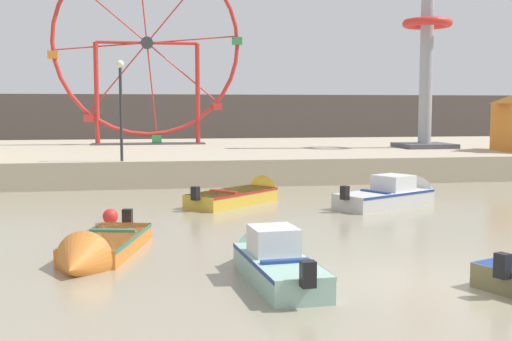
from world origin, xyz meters
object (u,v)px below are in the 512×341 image
Objects in this scene: motorboat_orange_hull at (97,251)px; mooring_buoy_orange at (110,216)px; motorboat_seafoam at (271,259)px; motorboat_mustard_yellow at (247,195)px; drop_tower_steel_tower at (427,40)px; ferris_wheel_red_frame at (147,47)px; promenade_lamp_near at (121,96)px; motorboat_pale_grey at (399,195)px.

mooring_buoy_orange is at bearing -167.28° from motorboat_orange_hull.
mooring_buoy_orange is (-3.41, 6.39, -0.11)m from motorboat_seafoam.
motorboat_seafoam is 10.08m from motorboat_mustard_yellow.
motorboat_mustard_yellow is 17.24m from drop_tower_steel_tower.
motorboat_orange_hull is 10.02× the size of mooring_buoy_orange.
motorboat_seafoam is 27.60m from ferris_wheel_red_frame.
motorboat_mustard_yellow is at bearing -45.95° from promenade_lamp_near.
motorboat_pale_grey is 1.14× the size of promenade_lamp_near.
promenade_lamp_near is at bearing -167.06° from motorboat_orange_hull.
motorboat_pale_grey is 0.35× the size of drop_tower_steel_tower.
promenade_lamp_near reaches higher than motorboat_mustard_yellow.
drop_tower_steel_tower is at bearing 0.41° from motorboat_mustard_yellow.
promenade_lamp_near is (-9.48, 6.13, 3.45)m from motorboat_pale_grey.
motorboat_mustard_yellow is at bearing 38.70° from mooring_buoy_orange.
motorboat_orange_hull is 4.49m from mooring_buoy_orange.
drop_tower_steel_tower reaches higher than motorboat_orange_hull.
promenade_lamp_near is (-16.00, -6.32, -3.16)m from drop_tower_steel_tower.
motorboat_mustard_yellow is 5.80m from mooring_buoy_orange.
motorboat_orange_hull is at bearing -130.33° from drop_tower_steel_tower.
drop_tower_steel_tower is 17.49m from promenade_lamp_near.
promenade_lamp_near is 9.30× the size of mooring_buoy_orange.
drop_tower_steel_tower is at bearing 33.62° from motorboat_pale_grey.
ferris_wheel_red_frame is 21.43m from mooring_buoy_orange.
drop_tower_steel_tower is (12.67, 20.93, 6.61)m from motorboat_seafoam.
motorboat_orange_hull is at bearing -174.40° from motorboat_pale_grey.
motorboat_seafoam is 1.01× the size of motorboat_mustard_yellow.
motorboat_seafoam is at bearing -61.92° from mooring_buoy_orange.
drop_tower_steel_tower is at bearing -35.77° from motorboat_seafoam.
promenade_lamp_near is at bearing 118.37° from motorboat_pale_grey.
motorboat_pale_grey is 1.11× the size of motorboat_seafoam.
motorboat_mustard_yellow reaches higher than motorboat_orange_hull.
motorboat_orange_hull is (-9.63, -6.58, -0.12)m from motorboat_pale_grey.
motorboat_seafoam reaches higher than mooring_buoy_orange.
motorboat_seafoam is at bearing -154.65° from motorboat_pale_grey.
ferris_wheel_red_frame is at bearing 85.74° from motorboat_pale_grey.
promenade_lamp_near is (-1.18, -12.11, -3.09)m from ferris_wheel_red_frame.
ferris_wheel_red_frame is (1.33, 24.82, 6.66)m from motorboat_orange_hull.
motorboat_orange_hull is at bearing -93.07° from ferris_wheel_red_frame.
promenade_lamp_near is at bearing 91.09° from motorboat_mustard_yellow.
promenade_lamp_near is (-4.44, 4.59, 3.53)m from motorboat_mustard_yellow.
motorboat_seafoam is 9.56× the size of mooring_buoy_orange.
motorboat_seafoam reaches higher than motorboat_orange_hull.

